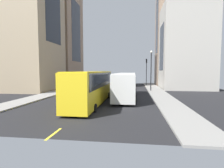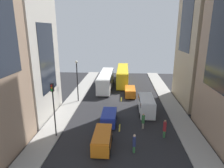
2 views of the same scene
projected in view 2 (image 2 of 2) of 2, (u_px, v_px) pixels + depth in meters
The scene contains 19 objects.
ground_plane at pixel (121, 99), 34.92m from camera, with size 43.60×43.60×0.00m, color black.
sidewalk_west at pixel (76, 98), 35.43m from camera, with size 2.85×44.00×0.15m, color gray.
sidewalk_east at pixel (168, 100), 34.36m from camera, with size 2.85×44.00×0.15m, color gray.
lane_stripe_1 at pixel (120, 128), 24.83m from camera, with size 0.16×2.00×0.01m, color yellow.
lane_stripe_2 at pixel (121, 99), 34.92m from camera, with size 0.16×2.00×0.01m, color yellow.
lane_stripe_3 at pixel (122, 84), 45.00m from camera, with size 0.16×2.00×0.01m, color yellow.
lane_stripe_4 at pixel (123, 74), 55.08m from camera, with size 0.16×2.00×0.01m, color yellow.
building_west_1 at pixel (14, 58), 26.58m from camera, with size 9.47×9.19×16.75m.
city_bus_white at pixel (106, 79), 41.12m from camera, with size 2.80×12.34×3.35m.
streetcar_yellow at pixel (123, 74), 45.15m from camera, with size 2.70×13.18×3.59m.
delivery_van_white at pixel (146, 104), 28.59m from camera, with size 2.25×5.31×2.58m.
car_orange_0 at pixel (130, 91), 36.37m from camera, with size 2.08×4.22×1.59m.
car_orange_1 at pixel (102, 139), 20.46m from camera, with size 1.99×4.36×1.73m.
car_blue_2 at pixel (109, 117), 25.76m from camera, with size 2.08×4.06×1.57m.
pedestrian_waiting_curb at pixel (143, 121), 24.35m from camera, with size 0.38×0.38×2.04m.
pedestrian_crossing_near at pixel (134, 143), 19.53m from camera, with size 0.34×0.34×2.06m.
pedestrian_walking_far at pixel (165, 128), 22.30m from camera, with size 0.37×0.37×2.22m.
traffic_light_near_corner at pixel (53, 101), 21.49m from camera, with size 0.32×0.44×6.35m.
streetlamp_near at pixel (77, 77), 32.57m from camera, with size 0.44×0.44×7.06m.
Camera 2 is at (0.51, -32.90, 12.14)m, focal length 31.05 mm.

